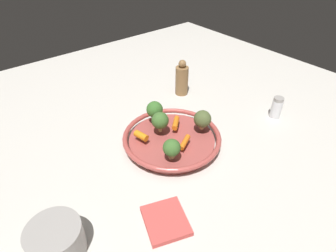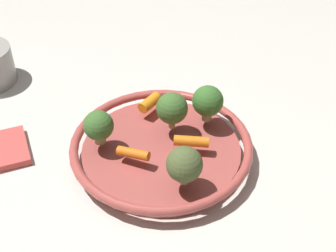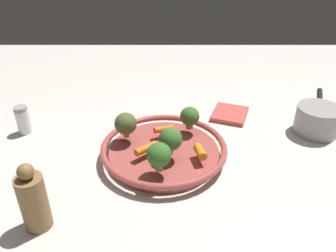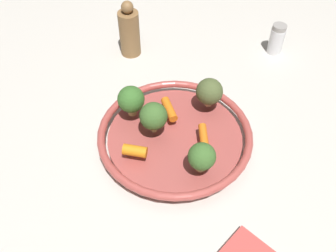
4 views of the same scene
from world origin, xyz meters
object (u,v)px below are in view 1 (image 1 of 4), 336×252
at_px(broccoli_floret_mid, 160,121).
at_px(broccoli_floret_large, 202,119).
at_px(baby_carrot_center, 184,143).
at_px(broccoli_floret_small, 172,148).
at_px(baby_carrot_right, 141,136).
at_px(salt_shaker, 277,108).
at_px(baby_carrot_left, 176,123).
at_px(broccoli_floret_edge, 155,110).
at_px(pepper_mill, 182,79).
at_px(serving_bowl, 172,139).
at_px(saucepan, 56,241).
at_px(dish_towel, 166,221).

height_order(broccoli_floret_mid, broccoli_floret_large, broccoli_floret_mid).
xyz_separation_m(baby_carrot_center, broccoli_floret_large, (-0.10, -0.02, 0.03)).
bearing_deg(broccoli_floret_small, baby_carrot_right, -81.65).
relative_size(broccoli_floret_mid, salt_shaker, 0.85).
distance_m(baby_carrot_right, broccoli_floret_large, 0.21).
bearing_deg(baby_carrot_left, salt_shaker, 156.61).
height_order(baby_carrot_right, broccoli_floret_large, broccoli_floret_large).
bearing_deg(broccoli_floret_small, broccoli_floret_large, -165.54).
bearing_deg(broccoli_floret_small, broccoli_floret_edge, -113.08).
height_order(baby_carrot_left, pepper_mill, pepper_mill).
bearing_deg(baby_carrot_right, baby_carrot_left, 173.07).
bearing_deg(serving_bowl, broccoli_floret_small, 49.52).
bearing_deg(saucepan, serving_bowl, -163.90).
bearing_deg(broccoli_floret_small, serving_bowl, -130.48).
bearing_deg(serving_bowl, broccoli_floret_edge, -95.16).
bearing_deg(baby_carrot_left, baby_carrot_right, -6.93).
distance_m(baby_carrot_left, broccoli_floret_edge, 0.08).
xyz_separation_m(serving_bowl, dish_towel, (0.20, 0.22, -0.01)).
bearing_deg(broccoli_floret_small, pepper_mill, -135.45).
bearing_deg(saucepan, broccoli_floret_large, -170.61).
relative_size(baby_carrot_left, pepper_mill, 0.40).
height_order(salt_shaker, pepper_mill, pepper_mill).
relative_size(baby_carrot_right, saucepan, 0.23).
relative_size(baby_carrot_left, broccoli_floret_large, 0.89).
height_order(baby_carrot_left, baby_carrot_right, baby_carrot_right).
relative_size(broccoli_floret_edge, broccoli_floret_mid, 0.99).
distance_m(serving_bowl, baby_carrot_right, 0.10).
distance_m(pepper_mill, saucepan, 0.77).
xyz_separation_m(baby_carrot_left, broccoli_floret_edge, (0.03, -0.07, 0.03)).
height_order(baby_carrot_right, broccoli_floret_small, broccoli_floret_small).
bearing_deg(broccoli_floret_small, baby_carrot_center, -163.86).
bearing_deg(baby_carrot_right, pepper_mill, -151.36).
bearing_deg(broccoli_floret_mid, serving_bowl, 112.57).
height_order(baby_carrot_left, broccoli_floret_small, broccoli_floret_small).
relative_size(baby_carrot_left, broccoli_floret_edge, 0.86).
relative_size(pepper_mill, dish_towel, 1.33).
xyz_separation_m(broccoli_floret_mid, saucepan, (0.42, 0.17, -0.04)).
relative_size(serving_bowl, broccoli_floret_edge, 4.61).
xyz_separation_m(broccoli_floret_large, salt_shaker, (-0.30, 0.09, -0.04)).
distance_m(serving_bowl, baby_carrot_center, 0.07).
bearing_deg(broccoli_floret_large, salt_shaker, 164.16).
relative_size(baby_carrot_center, saucepan, 0.28).
height_order(broccoli_floret_edge, broccoli_floret_large, broccoli_floret_edge).
bearing_deg(broccoli_floret_edge, broccoli_floret_small, 66.92).
distance_m(baby_carrot_left, broccoli_floret_mid, 0.07).
bearing_deg(salt_shaker, broccoli_floret_large, -15.84).
bearing_deg(broccoli_floret_large, broccoli_floret_small, 14.46).
distance_m(baby_carrot_center, salt_shaker, 0.41).
distance_m(broccoli_floret_large, broccoli_floret_small, 0.17).
xyz_separation_m(baby_carrot_center, saucepan, (0.43, 0.06, -0.01)).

